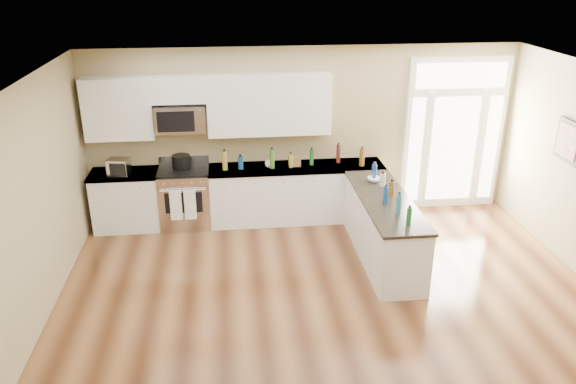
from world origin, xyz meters
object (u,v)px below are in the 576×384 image
Objects in this scene: kitchen_range at (185,197)px; toaster_oven at (119,167)px; stockpot at (181,161)px; peninsula_cabinet at (383,231)px.

toaster_oven is (-0.96, -0.12, 0.60)m from kitchen_range.
stockpot is 0.95m from toaster_oven.
toaster_oven is at bearing -167.47° from stockpot.
toaster_oven is at bearing -173.12° from kitchen_range.
stockpot is at bearing 107.59° from kitchen_range.
peninsula_cabinet is 2.15× the size of kitchen_range.
peninsula_cabinet is 3.23m from kitchen_range.
stockpot is at bearing 152.18° from peninsula_cabinet.
peninsula_cabinet is 7.41× the size of toaster_oven.
stockpot is 0.93× the size of toaster_oven.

